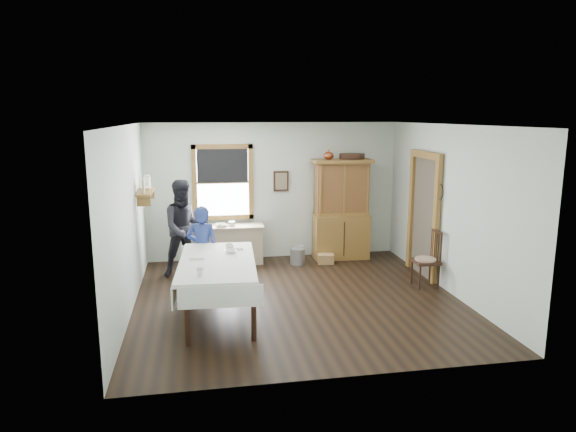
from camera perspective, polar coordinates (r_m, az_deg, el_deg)
The scene contains 20 objects.
room at distance 7.81m, azimuth 1.07°, elevation 0.14°, with size 5.01×5.01×2.70m.
window at distance 10.07m, azimuth -7.26°, elevation 4.20°, with size 1.18×0.07×1.48m.
doorway at distance 9.40m, azimuth 14.89°, elevation 0.50°, with size 0.09×1.14×2.22m.
wall_shelf at distance 9.19m, azimuth -15.52°, elevation 2.82°, with size 0.24×1.00×0.44m.
framed_picture at distance 10.20m, azimuth -0.76°, elevation 3.89°, with size 0.30×0.04×0.40m, color black.
rug_beater at distance 8.83m, azimuth 16.52°, elevation 3.40°, with size 0.27×0.27×0.01m, color black.
work_counter at distance 10.04m, azimuth -6.49°, elevation -3.13°, with size 1.31×0.50×0.75m, color tan.
china_hutch at distance 10.26m, azimuth 5.94°, elevation 0.74°, with size 1.17×0.55×1.99m, color olive.
dining_table at distance 7.45m, azimuth -7.81°, elevation -7.98°, with size 1.09×2.07×0.83m, color white.
spindle_chair at distance 8.90m, azimuth 15.07°, elevation -4.60°, with size 0.44×0.44×0.97m, color black.
pail at distance 9.95m, azimuth 1.09°, elevation -4.50°, with size 0.29×0.29×0.31m, color #9EA0A6.
wicker_basket at distance 10.04m, azimuth 4.20°, elevation -4.76°, with size 0.31×0.22×0.18m, color #A17149.
woman_blue at distance 8.42m, azimuth -9.47°, elevation -4.01°, with size 0.48×0.32×1.32m, color navy.
figure_dark at distance 9.34m, azimuth -11.34°, elevation -1.69°, with size 0.78×0.61×1.60m, color black.
table_cup_a at distance 7.84m, azimuth -6.51°, elevation -3.42°, with size 0.12×0.12×0.10m, color white.
table_cup_b at distance 6.68m, azimuth -9.74°, elevation -6.13°, with size 0.10×0.10×0.09m, color white.
table_bowl at distance 7.70m, azimuth -6.38°, elevation -3.89°, with size 0.20×0.20×0.05m, color white.
counter_book at distance 9.89m, azimuth -7.85°, elevation -1.10°, with size 0.16×0.22×0.02m, color #77694F.
counter_bowl at distance 9.84m, azimuth -7.50°, elevation -1.03°, with size 0.20×0.20×0.06m, color white.
shelf_bowl at distance 9.20m, azimuth -15.52°, elevation 2.98°, with size 0.22×0.22×0.05m, color white.
Camera 1 is at (-1.48, -7.52, 2.85)m, focal length 32.00 mm.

